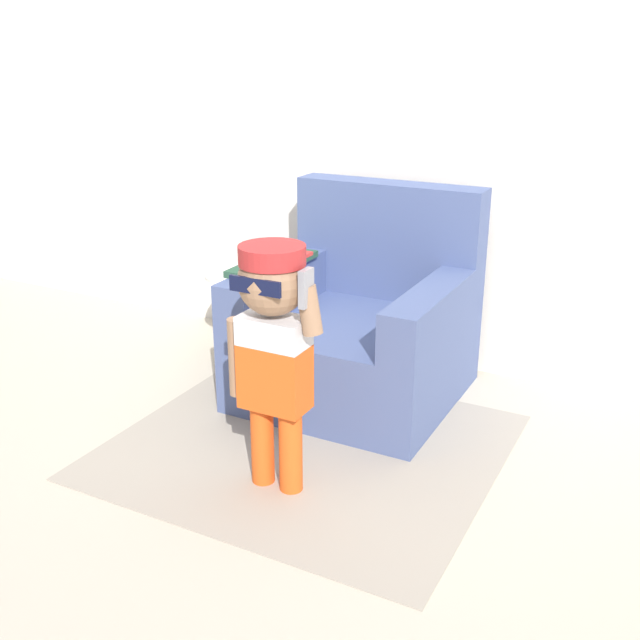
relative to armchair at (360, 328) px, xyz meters
The scene contains 6 objects.
ground_plane 0.46m from the armchair, 106.28° to the right, with size 10.00×10.00×0.00m, color #BCB29E.
wall_back 1.11m from the armchair, 100.50° to the left, with size 10.00×0.05×2.60m.
armchair is the anchor object (origin of this frame).
person_child 0.96m from the armchair, 85.00° to the right, with size 0.38×0.29×0.94m.
side_table 0.75m from the armchair, behind, with size 0.38×0.38×0.45m.
rug 0.68m from the armchair, 85.99° to the right, with size 1.53×1.38×0.01m.
Camera 1 is at (1.45, -2.67, 1.57)m, focal length 42.00 mm.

